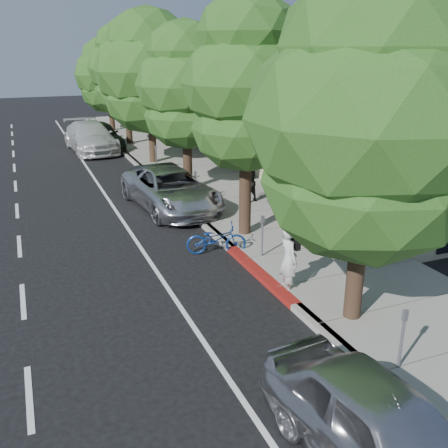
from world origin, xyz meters
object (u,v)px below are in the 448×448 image
street_tree_4 (125,69)px  near_car_a (382,432)px  street_tree_2 (186,88)px  pedestrian (248,182)px  street_tree_0 (370,124)px  dark_sedan (162,185)px  cyclist (289,260)px  street_tree_1 (247,87)px  street_tree_5 (109,75)px  bicycle (216,239)px  silver_suv (171,190)px  white_pickup (91,137)px  street_tree_3 (149,73)px  dark_suv_far (99,135)px

street_tree_4 → near_car_a: (-2.29, -27.83, -4.00)m
street_tree_2 → pedestrian: street_tree_2 is taller
street_tree_0 → dark_sedan: (-1.46, 11.00, -3.88)m
street_tree_4 → cyclist: street_tree_4 is taller
street_tree_1 → street_tree_5: bearing=90.0°
bicycle → dark_sedan: size_ratio=0.42×
pedestrian → silver_suv: bearing=-28.8°
street_tree_1 → white_pickup: 17.67m
street_tree_3 → near_car_a: bearing=-96.0°
cyclist → street_tree_1: bearing=-6.9°
street_tree_5 → near_car_a: bearing=-93.9°
dark_suv_far → street_tree_5: bearing=65.1°
street_tree_2 → bicycle: (-1.43, -7.00, -4.00)m
street_tree_5 → pedestrian: (1.61, -20.79, -3.13)m
street_tree_5 → white_pickup: size_ratio=1.14×
street_tree_1 → street_tree_2: bearing=90.0°
street_tree_3 → bicycle: size_ratio=4.36×
street_tree_1 → dark_sedan: street_tree_1 is taller
street_tree_0 → street_tree_2: bearing=90.0°
street_tree_4 → street_tree_3: bearing=-90.0°
dark_sedan → silver_suv: bearing=-90.8°
street_tree_1 → dark_sedan: (-1.46, 5.00, -4.19)m
street_tree_3 → dark_sedan: size_ratio=1.84×
pedestrian → cyclist: bearing=57.5°
cyclist → silver_suv: cyclist is taller
bicycle → white_pickup: 18.04m
white_pickup → street_tree_0: bearing=-87.5°
silver_suv → street_tree_2: bearing=50.4°
near_car_a → cyclist: bearing=67.7°
street_tree_0 → dark_suv_far: 23.88m
dark_sedan → street_tree_0: bearing=-86.3°
bicycle → street_tree_0: bearing=-146.2°
silver_suv → street_tree_5: bearing=80.5°
silver_suv → cyclist: bearing=-90.1°
dark_sedan → near_car_a: (-0.84, -14.83, 0.03)m
street_tree_1 → cyclist: (-0.65, -4.11, -4.00)m
street_tree_3 → street_tree_1: bearing=-90.0°
street_tree_4 → bicycle: size_ratio=4.15×
street_tree_0 → white_pickup: bearing=96.5°
street_tree_3 → silver_suv: (-1.40, -8.06, -4.04)m
cyclist → silver_suv: (-0.75, 8.05, -0.13)m
street_tree_2 → dark_suv_far: size_ratio=1.41×
bicycle → street_tree_3: bearing=11.6°
white_pickup → near_car_a: 26.83m
street_tree_4 → pedestrian: size_ratio=4.63×
near_car_a → pedestrian: 13.62m
street_tree_1 → white_pickup: bearing=98.7°
street_tree_0 → near_car_a: street_tree_0 is taller
dark_sedan → street_tree_4: bearing=79.7°
silver_suv → street_tree_1: bearing=-75.9°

